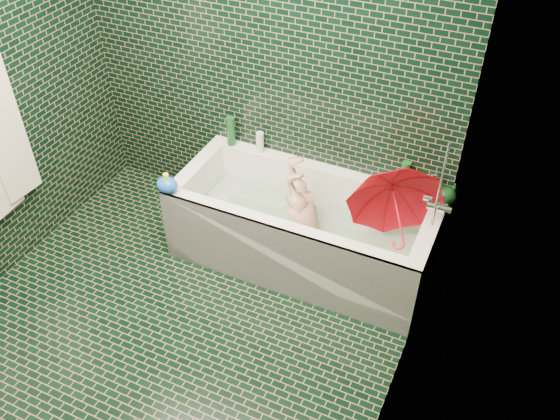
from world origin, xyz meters
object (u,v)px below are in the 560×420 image
at_px(umbrella, 398,214).
at_px(rubber_duck, 414,187).
at_px(bathtub, 302,236).
at_px(bath_toy, 167,185).
at_px(child, 308,226).

distance_m(umbrella, rubber_duck, 0.34).
distance_m(bathtub, bath_toy, 0.95).
distance_m(rubber_duck, bath_toy, 1.56).
bearing_deg(child, bath_toy, -86.66).
xyz_separation_m(umbrella, bath_toy, (-1.41, -0.32, -0.01)).
height_order(bathtub, bath_toy, bath_toy).
height_order(umbrella, rubber_duck, umbrella).
relative_size(child, bath_toy, 6.17).
bearing_deg(bath_toy, child, 13.36).
height_order(bathtub, child, bathtub).
bearing_deg(rubber_duck, bath_toy, -141.09).
xyz_separation_m(bathtub, rubber_duck, (0.62, 0.33, 0.38)).
relative_size(umbrella, bath_toy, 3.68).
xyz_separation_m(bathtub, umbrella, (0.61, -0.01, 0.41)).
bearing_deg(bath_toy, bathtub, 14.48).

